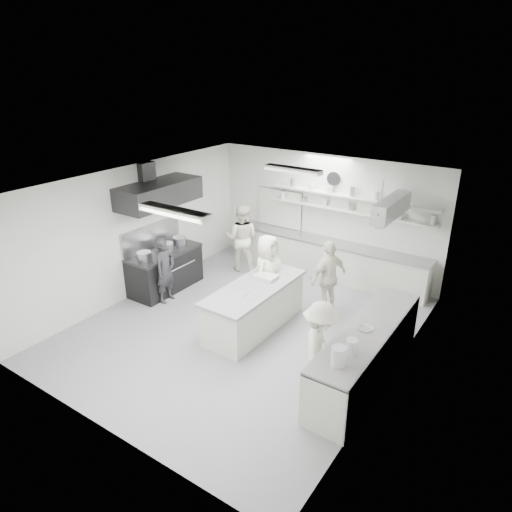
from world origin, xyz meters
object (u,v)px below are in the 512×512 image
Objects in this scene: stove at (165,271)px; back_counter at (328,259)px; cook_stove at (165,270)px; prep_island at (255,308)px; cook_back at (242,238)px; right_counter at (366,355)px.

back_counter is at bearing 43.99° from stove.
stove is at bearing -136.01° from back_counter.
back_counter is 3.30× the size of cook_stove.
prep_island is (2.75, -0.27, -0.01)m from stove.
cook_stove is 2.40m from cook_back.
right_counter is at bearing 128.71° from cook_back.
right_counter reaches higher than prep_island.
cook_back is (-4.39, 2.53, 0.41)m from right_counter.
prep_island is 2.32m from cook_stove.
stove is 0.75× the size of prep_island.
right_counter is at bearing -6.52° from stove.
back_counter is at bearing 124.65° from right_counter.
prep_island is at bearing -5.68° from stove.
cook_back reaches higher than stove.
back_counter is 3.08m from prep_island.
back_counter is 2.26m from cook_back.
cook_back is at bearing 131.13° from prep_island.
cook_stove is at bearing 178.04° from right_counter.
stove is 2.16m from cook_back.
prep_island is at bearing -92.76° from back_counter.
back_counter is 4.07m from cook_stove.
cook_back is (0.41, 2.36, 0.12)m from cook_stove.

